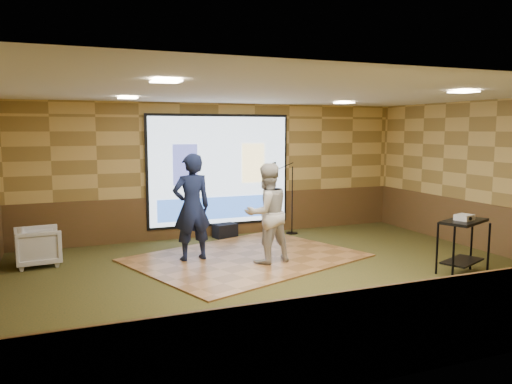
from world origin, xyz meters
name	(u,v)px	position (x,y,z in m)	size (l,w,h in m)	color
ground	(283,276)	(0.00, 0.00, 0.00)	(9.00, 9.00, 0.00)	#2A3618
room_shell	(284,150)	(0.00, 0.00, 2.09)	(9.04, 7.04, 3.02)	tan
wainscot_back	(220,215)	(0.00, 3.48, 0.47)	(9.00, 0.04, 0.95)	#503D1A
wainscot_front	(430,325)	(0.00, -3.48, 0.47)	(9.00, 0.04, 0.95)	#503D1A
wainscot_right	(489,228)	(4.48, 0.00, 0.47)	(0.04, 7.00, 0.95)	#503D1A
projector_screen	(220,172)	(0.00, 3.44, 1.47)	(3.32, 0.06, 2.52)	black
downlight_nw	(128,98)	(-2.20, 1.80, 2.97)	(0.32, 0.32, 0.02)	beige
downlight_ne	(344,103)	(2.20, 1.80, 2.97)	(0.32, 0.32, 0.02)	beige
downlight_sw	(166,81)	(-2.20, -1.50, 2.97)	(0.32, 0.32, 0.02)	beige
downlight_se	(464,92)	(2.20, -1.50, 2.97)	(0.32, 0.32, 0.02)	beige
dance_floor	(246,258)	(-0.16, 1.31, 0.01)	(3.97, 3.02, 0.03)	#A26C3B
player_left	(192,207)	(-1.15, 1.51, 1.01)	(0.72, 0.47, 1.96)	#131B3B
player_right	(267,213)	(0.05, 0.83, 0.93)	(0.87, 0.68, 1.80)	beige
av_table	(463,237)	(2.82, -1.02, 0.65)	(0.89, 0.47, 0.93)	black
projector	(464,217)	(2.80, -1.03, 0.98)	(0.28, 0.23, 0.09)	silver
mic_stand	(290,213)	(1.57, 3.04, 0.49)	(0.66, 0.27, 1.69)	black
banquet_chair	(38,246)	(-3.79, 2.24, 0.34)	(0.74, 0.76, 0.69)	gray
duffel_bag	(225,231)	(0.04, 3.22, 0.15)	(0.50, 0.33, 0.31)	black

